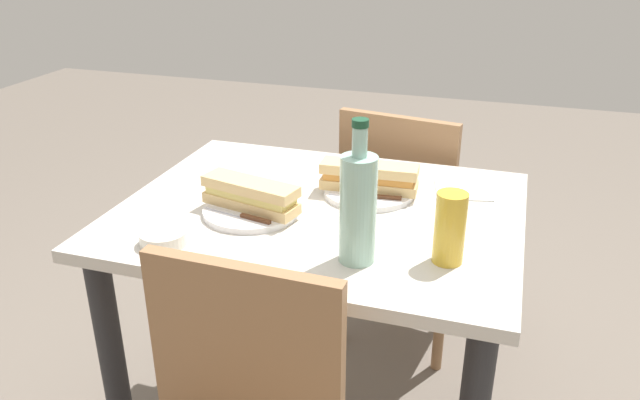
% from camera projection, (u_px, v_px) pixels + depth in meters
% --- Properties ---
extents(dining_table, '(0.96, 0.76, 0.77)m').
position_uv_depth(dining_table, '(320.00, 258.00, 1.59)').
color(dining_table, beige).
rests_on(dining_table, ground).
extents(chair_near, '(0.46, 0.46, 0.87)m').
position_uv_depth(chair_near, '(404.00, 215.00, 2.11)').
color(chair_near, '#936B47').
rests_on(chair_near, ground).
extents(plate_near, '(0.23, 0.23, 0.01)m').
position_uv_depth(plate_near, '(369.00, 192.00, 1.60)').
color(plate_near, white).
rests_on(plate_near, dining_table).
extents(baguette_sandwich_near, '(0.25, 0.08, 0.07)m').
position_uv_depth(baguette_sandwich_near, '(369.00, 177.00, 1.58)').
color(baguette_sandwich_near, '#DBB77A').
rests_on(baguette_sandwich_near, plate_near).
extents(knife_near, '(0.18, 0.03, 0.01)m').
position_uv_depth(knife_near, '(370.00, 196.00, 1.55)').
color(knife_near, silver).
rests_on(knife_near, plate_near).
extents(plate_far, '(0.23, 0.23, 0.01)m').
position_uv_depth(plate_far, '(251.00, 210.00, 1.50)').
color(plate_far, white).
rests_on(plate_far, dining_table).
extents(baguette_sandwich_far, '(0.25, 0.12, 0.07)m').
position_uv_depth(baguette_sandwich_far, '(251.00, 194.00, 1.48)').
color(baguette_sandwich_far, '#DBB77A').
rests_on(baguette_sandwich_far, plate_far).
extents(knife_far, '(0.18, 0.05, 0.01)m').
position_uv_depth(knife_far, '(242.00, 215.00, 1.45)').
color(knife_far, silver).
rests_on(knife_far, plate_far).
extents(water_bottle, '(0.07, 0.07, 0.30)m').
position_uv_depth(water_bottle, '(358.00, 207.00, 1.25)').
color(water_bottle, '#99C6B7').
rests_on(water_bottle, dining_table).
extents(beer_glass, '(0.06, 0.06, 0.15)m').
position_uv_depth(beer_glass, '(450.00, 228.00, 1.26)').
color(beer_glass, gold).
rests_on(beer_glass, dining_table).
extents(olive_bowl, '(0.10, 0.10, 0.03)m').
position_uv_depth(olive_bowl, '(163.00, 238.00, 1.36)').
color(olive_bowl, silver).
rests_on(olive_bowl, dining_table).
extents(paper_napkin, '(0.17, 0.17, 0.00)m').
position_uv_depth(paper_napkin, '(463.00, 189.00, 1.63)').
color(paper_napkin, white).
rests_on(paper_napkin, dining_table).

